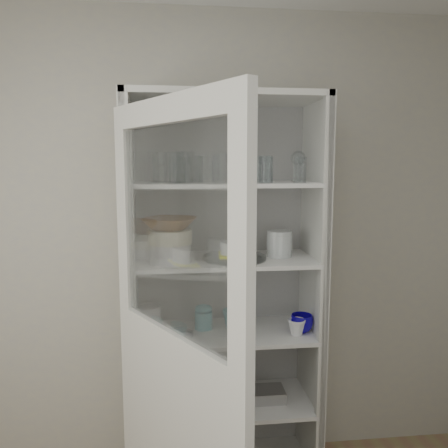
% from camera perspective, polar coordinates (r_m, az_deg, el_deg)
% --- Properties ---
extents(wall_back, '(3.60, 0.02, 2.60)m').
position_cam_1_polar(wall_back, '(2.52, -5.11, -2.59)').
color(wall_back, '#A9A69F').
rests_on(wall_back, ground).
extents(pantry_cabinet, '(1.00, 0.45, 2.10)m').
position_cam_1_polar(pantry_cabinet, '(2.46, -0.17, -11.45)').
color(pantry_cabinet, silver).
rests_on(pantry_cabinet, floor).
extents(cupboard_door, '(0.50, 0.79, 2.00)m').
position_cam_1_polar(cupboard_door, '(1.86, -6.42, -20.40)').
color(cupboard_door, silver).
rests_on(cupboard_door, floor).
extents(tumbler_0, '(0.07, 0.07, 0.13)m').
position_cam_1_polar(tumbler_0, '(2.10, -5.89, 7.04)').
color(tumbler_0, silver).
rests_on(tumbler_0, shelf_glass).
extents(tumbler_1, '(0.08, 0.08, 0.15)m').
position_cam_1_polar(tumbler_1, '(2.12, -6.28, 7.32)').
color(tumbler_1, silver).
rests_on(tumbler_1, shelf_glass).
extents(tumbler_2, '(0.09, 0.09, 0.16)m').
position_cam_1_polar(tumbler_2, '(2.09, -5.17, 7.44)').
color(tumbler_2, silver).
rests_on(tumbler_2, shelf_glass).
extents(tumbler_3, '(0.09, 0.09, 0.15)m').
position_cam_1_polar(tumbler_3, '(2.15, -0.60, 7.34)').
color(tumbler_3, silver).
rests_on(tumbler_3, shelf_glass).
extents(tumbler_4, '(0.07, 0.07, 0.13)m').
position_cam_1_polar(tumbler_4, '(2.16, 4.26, 7.08)').
color(tumbler_4, silver).
rests_on(tumbler_4, shelf_glass).
extents(tumbler_5, '(0.09, 0.09, 0.13)m').
position_cam_1_polar(tumbler_5, '(2.13, 5.50, 7.11)').
color(tumbler_5, silver).
rests_on(tumbler_5, shelf_glass).
extents(tumbler_6, '(0.07, 0.07, 0.13)m').
position_cam_1_polar(tumbler_6, '(2.19, 9.87, 6.97)').
color(tumbler_6, silver).
rests_on(tumbler_6, shelf_glass).
extents(tumbler_7, '(0.08, 0.08, 0.15)m').
position_cam_1_polar(tumbler_7, '(2.26, -6.89, 7.39)').
color(tumbler_7, silver).
rests_on(tumbler_7, shelf_glass).
extents(tumbler_8, '(0.08, 0.08, 0.15)m').
position_cam_1_polar(tumbler_8, '(2.24, -8.34, 7.33)').
color(tumbler_8, silver).
rests_on(tumbler_8, shelf_glass).
extents(tumbler_9, '(0.08, 0.08, 0.14)m').
position_cam_1_polar(tumbler_9, '(2.26, -3.87, 7.19)').
color(tumbler_9, silver).
rests_on(tumbler_9, shelf_glass).
extents(tumbler_10, '(0.08, 0.08, 0.13)m').
position_cam_1_polar(tumbler_10, '(2.22, -3.60, 7.17)').
color(tumbler_10, silver).
rests_on(tumbler_10, shelf_glass).
extents(tumbler_11, '(0.07, 0.07, 0.14)m').
position_cam_1_polar(tumbler_11, '(2.32, 4.88, 7.20)').
color(tumbler_11, silver).
rests_on(tumbler_11, shelf_glass).
extents(goblet_0, '(0.08, 0.08, 0.17)m').
position_cam_1_polar(goblet_0, '(2.34, -8.40, 7.58)').
color(goblet_0, silver).
rests_on(goblet_0, shelf_glass).
extents(goblet_1, '(0.07, 0.07, 0.16)m').
position_cam_1_polar(goblet_1, '(2.37, 1.12, 7.53)').
color(goblet_1, silver).
rests_on(goblet_1, shelf_glass).
extents(goblet_2, '(0.08, 0.08, 0.17)m').
position_cam_1_polar(goblet_2, '(2.36, 2.47, 7.66)').
color(goblet_2, silver).
rests_on(goblet_2, shelf_glass).
extents(goblet_3, '(0.08, 0.08, 0.18)m').
position_cam_1_polar(goblet_3, '(2.41, 9.63, 7.65)').
color(goblet_3, silver).
rests_on(goblet_3, shelf_glass).
extents(plate_stack_front, '(0.21, 0.21, 0.10)m').
position_cam_1_polar(plate_stack_front, '(2.22, -7.03, -3.76)').
color(plate_stack_front, silver).
rests_on(plate_stack_front, shelf_plates).
extents(plate_stack_back, '(0.22, 0.22, 0.10)m').
position_cam_1_polar(plate_stack_back, '(2.40, -10.07, -2.95)').
color(plate_stack_back, silver).
rests_on(plate_stack_back, shelf_plates).
extents(cream_bowl, '(0.29, 0.29, 0.07)m').
position_cam_1_polar(cream_bowl, '(2.20, -7.07, -1.63)').
color(cream_bowl, beige).
rests_on(cream_bowl, plate_stack_front).
extents(terracotta_bowl, '(0.33, 0.33, 0.06)m').
position_cam_1_polar(terracotta_bowl, '(2.19, -7.09, 0.06)').
color(terracotta_bowl, brown).
rests_on(terracotta_bowl, cream_bowl).
extents(glass_platter, '(0.43, 0.43, 0.02)m').
position_cam_1_polar(glass_platter, '(2.28, 1.40, -4.41)').
color(glass_platter, silver).
rests_on(glass_platter, shelf_plates).
extents(yellow_trivet, '(0.17, 0.17, 0.01)m').
position_cam_1_polar(yellow_trivet, '(2.27, 1.40, -4.04)').
color(yellow_trivet, yellow).
rests_on(yellow_trivet, glass_platter).
extents(white_ramekin, '(0.18, 0.18, 0.06)m').
position_cam_1_polar(white_ramekin, '(2.27, 1.40, -3.10)').
color(white_ramekin, silver).
rests_on(white_ramekin, yellow_trivet).
extents(grey_bowl_stack, '(0.13, 0.13, 0.14)m').
position_cam_1_polar(grey_bowl_stack, '(2.35, 7.24, -2.57)').
color(grey_bowl_stack, '#BAC1C0').
rests_on(grey_bowl_stack, shelf_plates).
extents(mug_blue, '(0.15, 0.15, 0.10)m').
position_cam_1_polar(mug_blue, '(2.43, 10.10, -12.65)').
color(mug_blue, '#080B85').
rests_on(mug_blue, shelf_mugs).
extents(mug_teal, '(0.13, 0.13, 0.11)m').
position_cam_1_polar(mug_teal, '(2.44, 1.19, -12.32)').
color(mug_teal, teal).
rests_on(mug_teal, shelf_mugs).
extents(mug_white, '(0.10, 0.10, 0.09)m').
position_cam_1_polar(mug_white, '(2.38, 9.46, -13.16)').
color(mug_white, silver).
rests_on(mug_white, shelf_mugs).
extents(teal_jar, '(0.10, 0.10, 0.11)m').
position_cam_1_polar(teal_jar, '(2.44, -2.66, -12.22)').
color(teal_jar, teal).
rests_on(teal_jar, shelf_mugs).
extents(measuring_cups, '(0.09, 0.09, 0.04)m').
position_cam_1_polar(measuring_cups, '(2.35, -5.76, -14.04)').
color(measuring_cups, '#A09FAC').
rests_on(measuring_cups, shelf_mugs).
extents(white_canister, '(0.13, 0.13, 0.14)m').
position_cam_1_polar(white_canister, '(2.43, -9.62, -12.09)').
color(white_canister, silver).
rests_on(white_canister, shelf_mugs).
extents(cream_dish, '(0.32, 0.32, 0.08)m').
position_cam_1_polar(cream_dish, '(2.54, -3.65, -21.74)').
color(cream_dish, beige).
rests_on(cream_dish, shelf_bot).
extents(tin_box, '(0.21, 0.15, 0.06)m').
position_cam_1_polar(tin_box, '(2.60, 5.47, -21.27)').
color(tin_box, '#979797').
rests_on(tin_box, shelf_bot).
extents(tumbler_12, '(0.07, 0.07, 0.15)m').
position_cam_1_polar(tumbler_12, '(2.14, -4.75, 7.34)').
color(tumbler_12, silver).
rests_on(tumbler_12, shelf_glass).
extents(tumbler_13, '(0.06, 0.06, 0.13)m').
position_cam_1_polar(tumbler_13, '(2.17, 5.58, 7.04)').
color(tumbler_13, silver).
rests_on(tumbler_13, shelf_glass).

